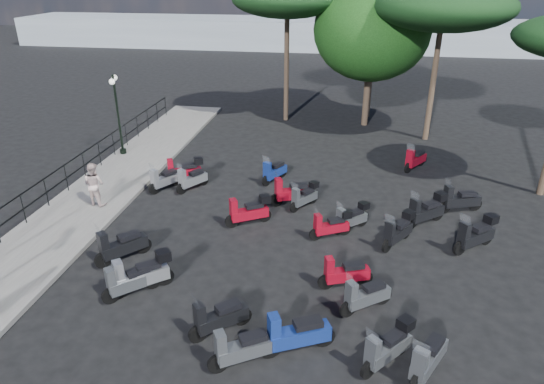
% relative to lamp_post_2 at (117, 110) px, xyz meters
% --- Properties ---
extents(ground, '(120.00, 120.00, 0.00)m').
position_rel_lamp_post_2_xyz_m(ground, '(7.50, -9.22, -2.29)').
color(ground, black).
rests_on(ground, ground).
extents(sidewalk, '(3.00, 30.00, 0.15)m').
position_rel_lamp_post_2_xyz_m(sidewalk, '(1.00, -6.22, -2.22)').
color(sidewalk, '#615F5D').
rests_on(sidewalk, ground).
extents(railing, '(0.04, 26.04, 1.10)m').
position_rel_lamp_post_2_xyz_m(railing, '(-0.30, -6.42, -1.39)').
color(railing, black).
rests_on(railing, sidewalk).
extents(lamp_post_2, '(0.53, 1.06, 3.76)m').
position_rel_lamp_post_2_xyz_m(lamp_post_2, '(0.00, 0.00, 0.00)').
color(lamp_post_2, black).
rests_on(lamp_post_2, sidewalk).
extents(pedestrian_far, '(0.92, 0.78, 1.66)m').
position_rel_lamp_post_2_xyz_m(pedestrian_far, '(1.44, -5.32, -1.31)').
color(pedestrian_far, beige).
rests_on(pedestrian_far, sidewalk).
extents(scooter_2, '(1.29, 1.24, 1.34)m').
position_rel_lamp_post_2_xyz_m(scooter_2, '(4.98, -10.22, -1.83)').
color(scooter_2, black).
rests_on(scooter_2, ground).
extents(scooter_3, '(1.29, 1.47, 1.47)m').
position_rel_lamp_post_2_xyz_m(scooter_3, '(3.97, -8.58, -1.78)').
color(scooter_3, black).
rests_on(scooter_3, ground).
extents(scooter_4, '(1.61, 0.95, 1.38)m').
position_rel_lamp_post_2_xyz_m(scooter_4, '(3.92, -2.48, -1.77)').
color(scooter_4, black).
rests_on(scooter_4, ground).
extents(scooter_5, '(0.98, 1.43, 1.30)m').
position_rel_lamp_post_2_xyz_m(scooter_5, '(3.38, -3.36, -1.84)').
color(scooter_5, black).
rests_on(scooter_5, ground).
extents(scooter_8, '(1.36, 1.19, 1.36)m').
position_rel_lamp_post_2_xyz_m(scooter_8, '(7.78, -11.30, -1.82)').
color(scooter_8, black).
rests_on(scooter_8, ground).
extents(scooter_9, '(1.54, 1.30, 1.47)m').
position_rel_lamp_post_2_xyz_m(scooter_9, '(5.22, -9.96, -1.74)').
color(scooter_9, black).
rests_on(scooter_9, ground).
extents(scooter_10, '(1.54, 1.04, 1.36)m').
position_rel_lamp_post_2_xyz_m(scooter_10, '(7.36, -5.67, -1.78)').
color(scooter_10, black).
rests_on(scooter_10, ground).
extents(scooter_11, '(1.69, 0.93, 1.44)m').
position_rel_lamp_post_2_xyz_m(scooter_11, '(8.63, -3.85, -1.79)').
color(scooter_11, black).
rests_on(scooter_11, ground).
extents(scooter_14, '(1.53, 1.02, 1.37)m').
position_rel_lamp_post_2_xyz_m(scooter_14, '(8.58, -12.23, -1.82)').
color(scooter_14, black).
rests_on(scooter_14, ground).
extents(scooter_15, '(1.22, 1.13, 1.21)m').
position_rel_lamp_post_2_xyz_m(scooter_15, '(10.91, -5.48, -1.84)').
color(scooter_15, black).
rests_on(scooter_15, ground).
extents(scooter_16, '(0.99, 1.28, 1.18)m').
position_rel_lamp_post_2_xyz_m(scooter_16, '(9.14, -4.03, -1.85)').
color(scooter_16, black).
rests_on(scooter_16, ground).
extents(scooter_17, '(0.91, 1.50, 1.30)m').
position_rel_lamp_post_2_xyz_m(scooter_17, '(7.63, -1.82, -1.84)').
color(scooter_17, black).
rests_on(scooter_17, ground).
extents(scooter_19, '(1.74, 1.00, 1.49)m').
position_rel_lamp_post_2_xyz_m(scooter_19, '(9.73, -11.62, -1.78)').
color(scooter_19, black).
rests_on(scooter_19, ground).
extents(scooter_20, '(1.55, 0.78, 1.29)m').
position_rel_lamp_post_2_xyz_m(scooter_20, '(10.77, -8.84, -1.84)').
color(scooter_20, black).
rests_on(scooter_20, ground).
extents(scooter_21, '(1.38, 1.07, 1.31)m').
position_rel_lamp_post_2_xyz_m(scooter_21, '(11.34, -9.80, -1.84)').
color(scooter_21, black).
rests_on(scooter_21, ground).
extents(scooter_22, '(1.38, 0.88, 1.20)m').
position_rel_lamp_post_2_xyz_m(scooter_22, '(10.25, -6.12, -1.84)').
color(scooter_22, black).
rests_on(scooter_22, ground).
extents(scooter_23, '(1.06, 1.45, 1.35)m').
position_rel_lamp_post_2_xyz_m(scooter_23, '(13.63, 0.55, -1.83)').
color(scooter_23, black).
rests_on(scooter_23, ground).
extents(scooter_25, '(0.99, 1.55, 1.37)m').
position_rel_lamp_post_2_xyz_m(scooter_25, '(12.67, -11.89, -1.82)').
color(scooter_25, black).
rests_on(scooter_25, ground).
extents(scooter_26, '(1.23, 1.34, 1.32)m').
position_rel_lamp_post_2_xyz_m(scooter_26, '(11.82, -11.68, -1.79)').
color(scooter_26, black).
rests_on(scooter_26, ground).
extents(scooter_27, '(1.09, 1.46, 1.33)m').
position_rel_lamp_post_2_xyz_m(scooter_27, '(12.42, -6.23, -1.79)').
color(scooter_27, black).
rests_on(scooter_27, ground).
extents(scooter_28, '(1.49, 1.28, 1.43)m').
position_rel_lamp_post_2_xyz_m(scooter_28, '(14.83, -6.13, -1.75)').
color(scooter_28, black).
rests_on(scooter_28, ground).
extents(scooter_29, '(1.68, 0.82, 1.39)m').
position_rel_lamp_post_2_xyz_m(scooter_29, '(14.83, -3.46, -1.81)').
color(scooter_29, black).
rests_on(scooter_29, ground).
extents(scooter_30, '(0.98, 1.43, 1.30)m').
position_rel_lamp_post_2_xyz_m(scooter_30, '(4.46, -3.18, -1.84)').
color(scooter_30, black).
rests_on(scooter_30, ground).
extents(scooter_31, '(1.49, 1.28, 1.43)m').
position_rel_lamp_post_2_xyz_m(scooter_31, '(13.49, -4.66, -1.75)').
color(scooter_31, black).
rests_on(scooter_31, ground).
extents(broadleaf_tree, '(6.25, 6.25, 7.85)m').
position_rel_lamp_post_2_xyz_m(broadleaf_tree, '(11.47, 7.08, 2.90)').
color(broadleaf_tree, '#38281E').
rests_on(broadleaf_tree, ground).
extents(pine_1, '(6.66, 6.66, 7.74)m').
position_rel_lamp_post_2_xyz_m(pine_1, '(14.64, 5.00, 4.27)').
color(pine_1, '#38281E').
rests_on(pine_1, ground).
extents(distant_hills, '(70.00, 8.00, 3.00)m').
position_rel_lamp_post_2_xyz_m(distant_hills, '(7.50, 35.78, -0.79)').
color(distant_hills, gray).
rests_on(distant_hills, ground).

